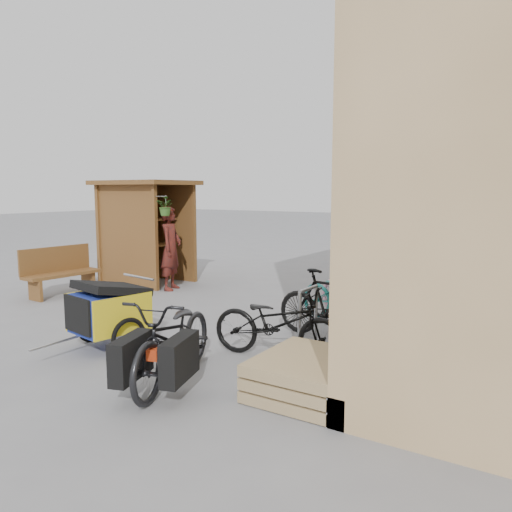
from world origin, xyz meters
The scene contains 17 objects.
ground centered at (0.00, 0.00, 0.00)m, with size 80.00×80.00×0.00m, color gray.
kiosk centered at (-3.28, 2.47, 1.55)m, with size 2.49×1.65×2.40m.
bike_rack centered at (2.30, 2.40, 0.52)m, with size 0.05×5.35×0.86m.
pallet_stack centered at (3.00, -1.40, 0.21)m, with size 1.00×1.20×0.40m.
bench centered at (-3.68, 0.45, 0.52)m, with size 0.58×1.62×1.01m.
shopping_carts centered at (3.00, 6.70, 0.56)m, with size 0.53×1.80×0.96m.
child_trailer centered at (-0.05, -1.43, 0.54)m, with size 1.06×1.70×0.98m.
cargo_bike centered at (1.59, -1.93, 0.51)m, with size 1.24×2.07×1.03m.
person_kiosk centered at (-2.11, 2.12, 0.91)m, with size 0.67×0.44×1.83m, color maroon.
bike_0 centered at (2.15, -0.57, 0.47)m, with size 0.62×1.79×0.94m, color black.
bike_1 centered at (2.37, 0.58, 0.51)m, with size 0.48×1.71×1.03m, color black.
bike_2 centered at (2.21, 1.55, 0.46)m, with size 0.61×1.74×0.92m, color #1B6E67.
bike_3 centered at (2.31, 1.98, 0.50)m, with size 0.47×1.65×0.99m, color pink.
bike_4 centered at (2.20, 2.87, 0.44)m, with size 0.58×1.66×0.87m, color #1B6E67.
bike_5 centered at (2.27, 3.33, 0.50)m, with size 0.47×1.66×1.00m, color silver.
bike_6 centered at (2.35, 3.98, 0.48)m, with size 0.64×1.84×0.97m, color pink.
bike_7 centered at (2.24, 4.32, 0.52)m, with size 0.49×1.73×1.04m, color silver.
Camera 1 is at (5.28, -6.01, 2.17)m, focal length 35.00 mm.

